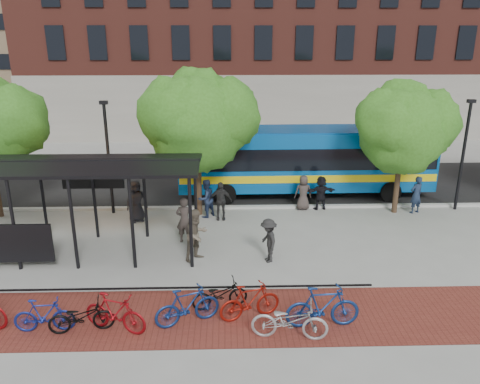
{
  "coord_description": "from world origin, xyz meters",
  "views": [
    {
      "loc": [
        -1.74,
        -16.76,
        7.74
      ],
      "look_at": [
        -1.2,
        1.65,
        1.6
      ],
      "focal_mm": 35.0,
      "sensor_mm": 36.0,
      "label": 1
    }
  ],
  "objects_px": {
    "tree_b": "(199,117)",
    "pedestrian_0": "(136,201)",
    "bike_3": "(44,315)",
    "bike_7": "(187,306)",
    "pedestrian_1": "(184,220)",
    "bike_9": "(250,301)",
    "pedestrian_2": "(206,198)",
    "lamp_post_left": "(108,155)",
    "pedestrian_5": "(321,193)",
    "bike_10": "(290,321)",
    "pedestrian_7": "(416,195)",
    "bike_5": "(115,313)",
    "pedestrian_8": "(197,235)",
    "tree_c": "(405,125)",
    "lamp_post_right": "(463,152)",
    "pedestrian_4": "(220,201)",
    "pedestrian_6": "(303,193)",
    "bike_8": "(220,294)",
    "bike_4": "(81,317)",
    "bus_shelter": "(49,176)",
    "bus": "(305,157)",
    "bike_11": "(323,307)",
    "pedestrian_9": "(268,240)"
  },
  "relations": [
    {
      "from": "tree_b",
      "to": "pedestrian_0",
      "type": "distance_m",
      "value": 4.57
    },
    {
      "from": "bike_3",
      "to": "bike_7",
      "type": "distance_m",
      "value": 3.9
    },
    {
      "from": "tree_b",
      "to": "pedestrian_1",
      "type": "relative_size",
      "value": 3.49
    },
    {
      "from": "bike_7",
      "to": "bike_9",
      "type": "relative_size",
      "value": 1.04
    },
    {
      "from": "pedestrian_0",
      "to": "pedestrian_2",
      "type": "distance_m",
      "value": 3.04
    },
    {
      "from": "lamp_post_left",
      "to": "pedestrian_5",
      "type": "xyz_separation_m",
      "value": [
        9.63,
        0.2,
        -1.94
      ]
    },
    {
      "from": "tree_b",
      "to": "pedestrian_5",
      "type": "distance_m",
      "value": 6.65
    },
    {
      "from": "bike_10",
      "to": "pedestrian_7",
      "type": "bearing_deg",
      "value": -29.55
    },
    {
      "from": "bike_5",
      "to": "pedestrian_8",
      "type": "distance_m",
      "value": 4.77
    },
    {
      "from": "tree_c",
      "to": "lamp_post_right",
      "type": "relative_size",
      "value": 1.16
    },
    {
      "from": "bike_3",
      "to": "pedestrian_0",
      "type": "bearing_deg",
      "value": -10.35
    },
    {
      "from": "pedestrian_4",
      "to": "pedestrian_6",
      "type": "height_order",
      "value": "pedestrian_4"
    },
    {
      "from": "bike_8",
      "to": "pedestrian_8",
      "type": "height_order",
      "value": "pedestrian_8"
    },
    {
      "from": "bike_3",
      "to": "bike_4",
      "type": "bearing_deg",
      "value": -94.75
    },
    {
      "from": "pedestrian_1",
      "to": "pedestrian_7",
      "type": "xyz_separation_m",
      "value": [
        10.31,
        2.94,
        -0.05
      ]
    },
    {
      "from": "lamp_post_right",
      "to": "pedestrian_4",
      "type": "height_order",
      "value": "lamp_post_right"
    },
    {
      "from": "bus_shelter",
      "to": "tree_b",
      "type": "xyz_separation_m",
      "value": [
        5.23,
        3.83,
        1.46
      ]
    },
    {
      "from": "bike_9",
      "to": "tree_b",
      "type": "bearing_deg",
      "value": -6.18
    },
    {
      "from": "bus",
      "to": "pedestrian_8",
      "type": "bearing_deg",
      "value": -125.3
    },
    {
      "from": "tree_b",
      "to": "bike_11",
      "type": "height_order",
      "value": "tree_b"
    },
    {
      "from": "bus",
      "to": "bike_3",
      "type": "distance_m",
      "value": 14.76
    },
    {
      "from": "bus",
      "to": "pedestrian_2",
      "type": "bearing_deg",
      "value": -148.58
    },
    {
      "from": "bike_4",
      "to": "bike_7",
      "type": "bearing_deg",
      "value": -94.67
    },
    {
      "from": "tree_b",
      "to": "tree_c",
      "type": "bearing_deg",
      "value": -0.0
    },
    {
      "from": "bike_10",
      "to": "bike_5",
      "type": "bearing_deg",
      "value": 91.83
    },
    {
      "from": "lamp_post_left",
      "to": "pedestrian_5",
      "type": "distance_m",
      "value": 9.83
    },
    {
      "from": "tree_b",
      "to": "bus",
      "type": "relative_size",
      "value": 0.51
    },
    {
      "from": "bike_5",
      "to": "bike_7",
      "type": "bearing_deg",
      "value": -61.57
    },
    {
      "from": "bike_8",
      "to": "pedestrian_1",
      "type": "relative_size",
      "value": 0.91
    },
    {
      "from": "tree_c",
      "to": "lamp_post_left",
      "type": "height_order",
      "value": "tree_c"
    },
    {
      "from": "bike_3",
      "to": "pedestrian_1",
      "type": "height_order",
      "value": "pedestrian_1"
    },
    {
      "from": "lamp_post_right",
      "to": "pedestrian_5",
      "type": "height_order",
      "value": "lamp_post_right"
    },
    {
      "from": "tree_b",
      "to": "bike_4",
      "type": "relative_size",
      "value": 3.68
    },
    {
      "from": "pedestrian_2",
      "to": "pedestrian_9",
      "type": "height_order",
      "value": "pedestrian_2"
    },
    {
      "from": "pedestrian_1",
      "to": "pedestrian_2",
      "type": "bearing_deg",
      "value": -94.73
    },
    {
      "from": "tree_b",
      "to": "pedestrian_0",
      "type": "relative_size",
      "value": 3.48
    },
    {
      "from": "lamp_post_right",
      "to": "pedestrian_4",
      "type": "distance_m",
      "value": 11.24
    },
    {
      "from": "pedestrian_4",
      "to": "bus_shelter",
      "type": "bearing_deg",
      "value": -153.3
    },
    {
      "from": "bike_4",
      "to": "bike_5",
      "type": "distance_m",
      "value": 0.93
    },
    {
      "from": "pedestrian_1",
      "to": "pedestrian_9",
      "type": "bearing_deg",
      "value": 161.0
    },
    {
      "from": "bike_11",
      "to": "pedestrian_9",
      "type": "xyz_separation_m",
      "value": [
        -1.16,
        4.07,
        0.18
      ]
    },
    {
      "from": "bike_5",
      "to": "pedestrian_2",
      "type": "bearing_deg",
      "value": 6.24
    },
    {
      "from": "lamp_post_left",
      "to": "pedestrian_9",
      "type": "distance_m",
      "value": 8.66
    },
    {
      "from": "bike_3",
      "to": "pedestrian_9",
      "type": "xyz_separation_m",
      "value": [
        6.49,
        4.06,
        0.31
      ]
    },
    {
      "from": "lamp_post_left",
      "to": "bike_5",
      "type": "height_order",
      "value": "lamp_post_left"
    },
    {
      "from": "bus_shelter",
      "to": "pedestrian_2",
      "type": "height_order",
      "value": "bus_shelter"
    },
    {
      "from": "lamp_post_right",
      "to": "bike_7",
      "type": "xyz_separation_m",
      "value": [
        -11.88,
        -8.92,
        -2.18
      ]
    },
    {
      "from": "pedestrian_2",
      "to": "pedestrian_5",
      "type": "height_order",
      "value": "pedestrian_2"
    },
    {
      "from": "bike_11",
      "to": "pedestrian_2",
      "type": "bearing_deg",
      "value": 19.36
    },
    {
      "from": "tree_c",
      "to": "pedestrian_1",
      "type": "height_order",
      "value": "tree_c"
    }
  ]
}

